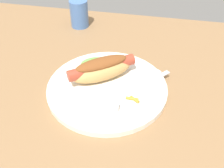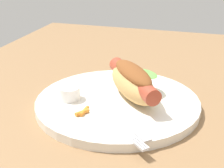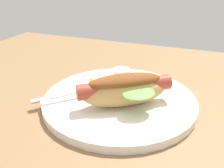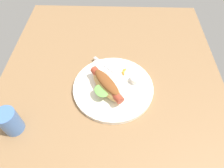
% 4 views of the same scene
% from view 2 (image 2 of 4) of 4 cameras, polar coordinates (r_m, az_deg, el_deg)
% --- Properties ---
extents(ground_plane, '(1.20, 0.90, 0.02)m').
position_cam_2_polar(ground_plane, '(0.65, 2.34, -3.99)').
color(ground_plane, olive).
extents(plate, '(0.31, 0.31, 0.02)m').
position_cam_2_polar(plate, '(0.63, 0.95, -3.23)').
color(plate, white).
rests_on(plate, ground_plane).
extents(hot_dog, '(0.17, 0.14, 0.06)m').
position_cam_2_polar(hot_dog, '(0.63, 3.56, 0.53)').
color(hot_dog, tan).
rests_on(hot_dog, plate).
extents(sauce_ramekin, '(0.04, 0.04, 0.02)m').
position_cam_2_polar(sauce_ramekin, '(0.63, -7.27, -1.54)').
color(sauce_ramekin, white).
rests_on(sauce_ramekin, plate).
extents(fork, '(0.11, 0.12, 0.00)m').
position_cam_2_polar(fork, '(0.54, 1.00, -7.15)').
color(fork, silver).
rests_on(fork, plate).
extents(knife, '(0.11, 0.11, 0.00)m').
position_cam_2_polar(knife, '(0.56, 1.92, -6.12)').
color(knife, silver).
rests_on(knife, plate).
extents(carrot_garnish, '(0.03, 0.02, 0.01)m').
position_cam_2_polar(carrot_garnish, '(0.58, -4.94, -4.75)').
color(carrot_garnish, orange).
rests_on(carrot_garnish, plate).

